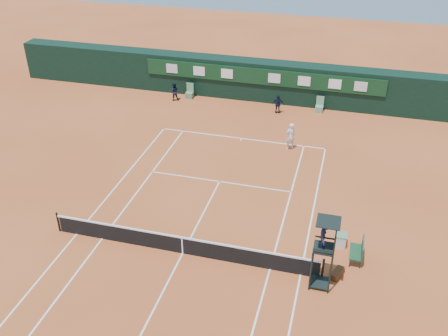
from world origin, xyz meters
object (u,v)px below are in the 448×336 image
(umpire_chair, at_px, (325,240))
(tennis_net, at_px, (182,245))
(player_bench, at_px, (359,250))
(cooler, at_px, (340,240))
(player, at_px, (290,136))

(umpire_chair, bearing_deg, tennis_net, 176.29)
(tennis_net, relative_size, player_bench, 10.75)
(player_bench, bearing_deg, tennis_net, -168.30)
(cooler, bearing_deg, player_bench, -45.94)
(player, bearing_deg, cooler, 74.05)
(tennis_net, xyz_separation_m, umpire_chair, (6.32, -0.41, 1.95))
(tennis_net, xyz_separation_m, player, (3.27, 11.32, 0.39))
(tennis_net, distance_m, player_bench, 8.02)
(player_bench, relative_size, player, 0.67)
(player_bench, bearing_deg, cooler, 134.06)
(tennis_net, distance_m, cooler, 7.44)
(player, bearing_deg, tennis_net, 34.98)
(umpire_chair, bearing_deg, player_bench, 53.08)
(umpire_chair, height_order, player, umpire_chair)
(player_bench, relative_size, cooler, 1.86)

